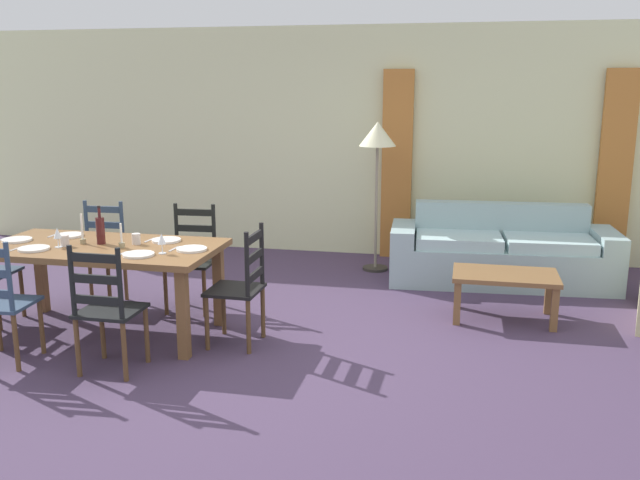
{
  "coord_description": "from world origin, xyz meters",
  "views": [
    {
      "loc": [
        1.55,
        -4.83,
        2.03
      ],
      "look_at": [
        0.37,
        0.63,
        0.75
      ],
      "focal_mm": 38.29,
      "sensor_mm": 36.0,
      "label": 1
    }
  ],
  "objects_px": {
    "dining_chair_far_right": "(192,258)",
    "coffee_cup_secondary": "(65,241)",
    "coffee_cup_primary": "(136,239)",
    "dining_chair_far_left": "(100,254)",
    "wine_bottle": "(100,230)",
    "dining_chair_head_east": "(241,287)",
    "dining_table": "(103,256)",
    "wine_glass_near_left": "(57,234)",
    "wine_glass_near_right": "(162,240)",
    "dining_chair_near_right": "(107,309)",
    "standing_lamp": "(377,143)",
    "couch": "(501,254)",
    "coffee_table": "(505,280)"
  },
  "relations": [
    {
      "from": "dining_chair_far_right",
      "to": "coffee_cup_secondary",
      "type": "height_order",
      "value": "dining_chair_far_right"
    },
    {
      "from": "coffee_cup_primary",
      "to": "coffee_cup_secondary",
      "type": "relative_size",
      "value": 1.0
    },
    {
      "from": "dining_chair_far_left",
      "to": "wine_bottle",
      "type": "height_order",
      "value": "wine_bottle"
    },
    {
      "from": "dining_chair_far_right",
      "to": "dining_chair_head_east",
      "type": "xyz_separation_m",
      "value": [
        0.73,
        -0.77,
        0.0
      ]
    },
    {
      "from": "wine_bottle",
      "to": "dining_chair_head_east",
      "type": "bearing_deg",
      "value": -2.67
    },
    {
      "from": "dining_table",
      "to": "wine_glass_near_left",
      "type": "relative_size",
      "value": 11.8
    },
    {
      "from": "wine_glass_near_right",
      "to": "coffee_cup_primary",
      "type": "bearing_deg",
      "value": 144.07
    },
    {
      "from": "dining_chair_near_right",
      "to": "standing_lamp",
      "type": "relative_size",
      "value": 0.59
    },
    {
      "from": "dining_chair_far_right",
      "to": "couch",
      "type": "height_order",
      "value": "dining_chair_far_right"
    },
    {
      "from": "dining_chair_head_east",
      "to": "wine_bottle",
      "type": "distance_m",
      "value": 1.28
    },
    {
      "from": "dining_chair_near_right",
      "to": "wine_glass_near_left",
      "type": "height_order",
      "value": "dining_chair_near_right"
    },
    {
      "from": "coffee_cup_secondary",
      "to": "dining_chair_far_right",
      "type": "bearing_deg",
      "value": 49.39
    },
    {
      "from": "wine_glass_near_right",
      "to": "standing_lamp",
      "type": "distance_m",
      "value": 2.97
    },
    {
      "from": "dining_table",
      "to": "couch",
      "type": "height_order",
      "value": "couch"
    },
    {
      "from": "wine_glass_near_right",
      "to": "standing_lamp",
      "type": "bearing_deg",
      "value": 63.04
    },
    {
      "from": "dining_chair_far_left",
      "to": "dining_chair_head_east",
      "type": "distance_m",
      "value": 1.79
    },
    {
      "from": "wine_glass_near_right",
      "to": "coffee_cup_primary",
      "type": "height_order",
      "value": "wine_glass_near_right"
    },
    {
      "from": "dining_table",
      "to": "dining_chair_far_right",
      "type": "distance_m",
      "value": 0.91
    },
    {
      "from": "dining_chair_far_right",
      "to": "standing_lamp",
      "type": "xyz_separation_m",
      "value": [
        1.47,
        1.68,
        0.93
      ]
    },
    {
      "from": "dining_chair_near_right",
      "to": "wine_glass_near_right",
      "type": "xyz_separation_m",
      "value": [
        0.17,
        0.58,
        0.38
      ]
    },
    {
      "from": "dining_chair_far_right",
      "to": "coffee_cup_primary",
      "type": "relative_size",
      "value": 10.67
    },
    {
      "from": "wine_glass_near_left",
      "to": "couch",
      "type": "distance_m",
      "value": 4.34
    },
    {
      "from": "dining_table",
      "to": "wine_glass_near_right",
      "type": "height_order",
      "value": "wine_glass_near_right"
    },
    {
      "from": "coffee_table",
      "to": "wine_bottle",
      "type": "bearing_deg",
      "value": -163.06
    },
    {
      "from": "wine_glass_near_left",
      "to": "coffee_cup_secondary",
      "type": "xyz_separation_m",
      "value": [
        0.03,
        0.05,
        -0.07
      ]
    },
    {
      "from": "coffee_cup_secondary",
      "to": "dining_chair_near_right",
      "type": "bearing_deg",
      "value": -42.24
    },
    {
      "from": "dining_chair_far_right",
      "to": "dining_chair_head_east",
      "type": "relative_size",
      "value": 1.0
    },
    {
      "from": "standing_lamp",
      "to": "coffee_cup_primary",
      "type": "bearing_deg",
      "value": -125.33
    },
    {
      "from": "dining_table",
      "to": "couch",
      "type": "bearing_deg",
      "value": 34.69
    },
    {
      "from": "couch",
      "to": "coffee_cup_secondary",
      "type": "bearing_deg",
      "value": -146.45
    },
    {
      "from": "wine_glass_near_left",
      "to": "wine_glass_near_right",
      "type": "xyz_separation_m",
      "value": [
        0.91,
        -0.02,
        0.0
      ]
    },
    {
      "from": "dining_table",
      "to": "coffee_cup_primary",
      "type": "height_order",
      "value": "coffee_cup_primary"
    },
    {
      "from": "dining_table",
      "to": "dining_chair_near_right",
      "type": "bearing_deg",
      "value": -59.53
    },
    {
      "from": "dining_chair_near_right",
      "to": "coffee_cup_primary",
      "type": "relative_size",
      "value": 10.67
    },
    {
      "from": "wine_glass_near_right",
      "to": "coffee_cup_secondary",
      "type": "height_order",
      "value": "wine_glass_near_right"
    },
    {
      "from": "wine_bottle",
      "to": "standing_lamp",
      "type": "xyz_separation_m",
      "value": [
        1.95,
        2.4,
        0.54
      ]
    },
    {
      "from": "dining_chair_head_east",
      "to": "coffee_table",
      "type": "relative_size",
      "value": 1.07
    },
    {
      "from": "couch",
      "to": "standing_lamp",
      "type": "distance_m",
      "value": 1.76
    },
    {
      "from": "dining_chair_near_right",
      "to": "dining_table",
      "type": "bearing_deg",
      "value": 120.47
    },
    {
      "from": "dining_chair_far_right",
      "to": "wine_glass_near_left",
      "type": "relative_size",
      "value": 5.96
    },
    {
      "from": "couch",
      "to": "wine_glass_near_right",
      "type": "bearing_deg",
      "value": -137.85
    },
    {
      "from": "coffee_cup_secondary",
      "to": "wine_bottle",
      "type": "bearing_deg",
      "value": 29.15
    },
    {
      "from": "dining_chair_far_right",
      "to": "coffee_cup_secondary",
      "type": "bearing_deg",
      "value": -130.61
    },
    {
      "from": "dining_chair_far_left",
      "to": "coffee_cup_secondary",
      "type": "height_order",
      "value": "dining_chair_far_left"
    },
    {
      "from": "wine_bottle",
      "to": "couch",
      "type": "height_order",
      "value": "wine_bottle"
    },
    {
      "from": "wine_glass_near_right",
      "to": "standing_lamp",
      "type": "relative_size",
      "value": 0.1
    },
    {
      "from": "dining_table",
      "to": "coffee_cup_primary",
      "type": "relative_size",
      "value": 21.11
    },
    {
      "from": "coffee_cup_primary",
      "to": "couch",
      "type": "distance_m",
      "value": 3.74
    },
    {
      "from": "wine_glass_near_left",
      "to": "coffee_cup_secondary",
      "type": "relative_size",
      "value": 1.79
    },
    {
      "from": "dining_table",
      "to": "coffee_table",
      "type": "relative_size",
      "value": 2.11
    }
  ]
}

